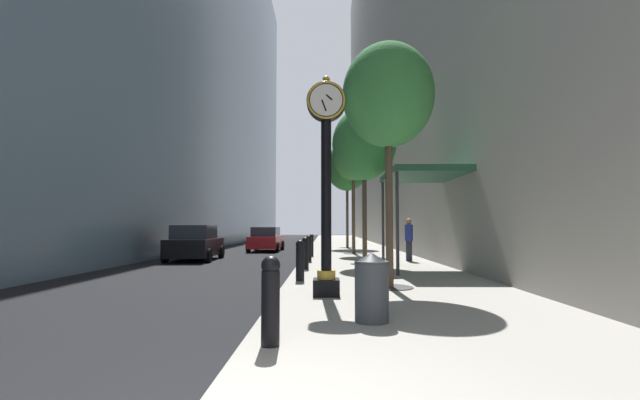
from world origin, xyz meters
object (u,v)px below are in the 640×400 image
street_tree_mid_far (353,159)px  street_tree_mid_near (364,144)px  trash_bin (372,286)px  bollard_fifth (309,248)px  street_tree_far (347,167)px  car_red_mid (266,239)px  bollard_sixth (311,245)px  pedestrian_walking (409,238)px  bollard_fourth (305,252)px  street_tree_near (388,96)px  street_clock (326,173)px  bollard_third (300,259)px  car_black_near (195,243)px  bollard_nearest (271,298)px

street_tree_mid_far → street_tree_mid_near: bearing=-90.0°
street_tree_mid_far → trash_bin: 17.28m
bollard_fifth → street_tree_mid_near: (2.21, -1.20, 4.10)m
street_tree_far → car_red_mid: 7.48m
bollard_sixth → pedestrian_walking: size_ratio=0.61×
bollard_fifth → street_tree_mid_far: 7.30m
bollard_fourth → street_tree_mid_near: 5.06m
street_tree_far → bollard_fifth: bearing=-100.7°
street_tree_near → street_tree_mid_far: bearing=90.0°
car_red_mid → bollard_sixth: bearing=-65.3°
street_clock → street_tree_mid_near: (1.51, 7.69, 2.08)m
bollard_fifth → street_tree_near: street_tree_near is taller
trash_bin → pedestrian_walking: bearing=76.4°
car_red_mid → street_tree_far: bearing=18.2°
bollard_third → bollard_fourth: bearing=90.0°
street_clock → bollard_third: (-0.70, 2.52, -2.02)m
pedestrian_walking → bollard_third: bearing=-122.2°
car_black_near → trash_bin: bearing=-63.6°
street_clock → pedestrian_walking: street_clock is taller
bollard_fifth → trash_bin: bollard_fifth is taller
street_tree_near → car_black_near: size_ratio=1.44×
bollard_fifth → street_tree_mid_far: street_tree_mid_far is taller
bollard_sixth → street_tree_near: street_tree_near is taller
bollard_third → pedestrian_walking: (4.21, 6.69, 0.39)m
bollard_nearest → street_tree_near: street_tree_near is taller
street_tree_near → street_tree_far: (0.00, 19.38, 0.94)m
bollard_fifth → car_red_mid: size_ratio=0.27×
trash_bin → street_tree_far: bearing=87.9°
street_tree_mid_far → street_tree_far: street_tree_far is taller
trash_bin → pedestrian_walking: size_ratio=0.58×
street_clock → street_tree_near: 2.82m
street_clock → bollard_fourth: street_clock is taller
street_tree_far → trash_bin: 23.66m
trash_bin → car_red_mid: bearing=101.9°
bollard_third → street_tree_near: bearing=-30.4°
pedestrian_walking → trash_bin: bearing=-103.6°
bollard_nearest → bollard_fourth: bearing=90.0°
street_clock → street_tree_mid_far: size_ratio=0.73×
bollard_fifth → street_tree_far: (2.21, 11.72, 4.99)m
street_clock → bollard_nearest: (-0.70, -3.84, -2.02)m
street_tree_near → car_black_near: 13.21m
pedestrian_walking → car_red_mid: bearing=127.3°
bollard_fourth → car_red_mid: size_ratio=0.27×
street_tree_far → pedestrian_walking: (2.00, -11.39, -4.60)m
car_red_mid → bollard_fourth: bearing=-76.6°
bollard_fourth → car_red_mid: 13.51m
bollard_fifth → car_black_near: size_ratio=0.26×
street_clock → bollard_nearest: 4.39m
car_red_mid → pedestrian_walking: bearing=-52.7°
street_tree_mid_far → street_tree_far: size_ratio=0.88×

